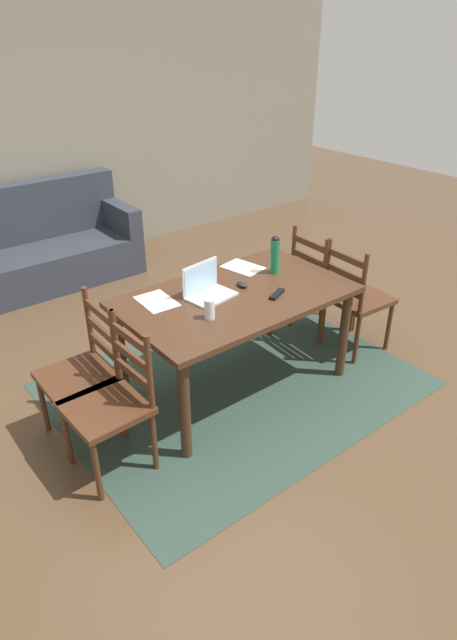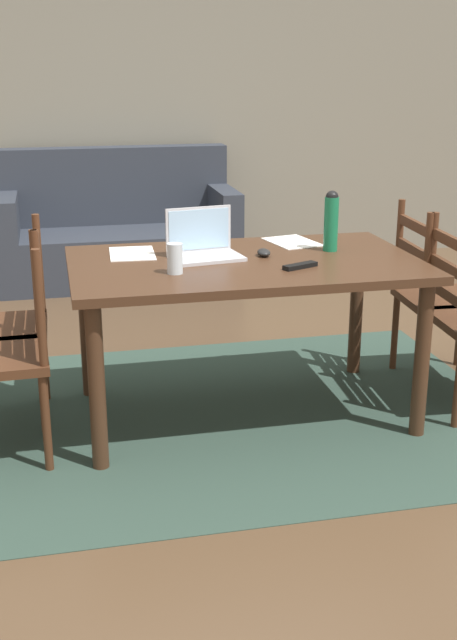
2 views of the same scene
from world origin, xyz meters
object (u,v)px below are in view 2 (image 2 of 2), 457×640
at_px(chair_left_near, 4,355).
at_px(chair_left_far, 8,327).
at_px(dining_table, 245,280).
at_px(drinking_glass, 175,259).
at_px(tv_remote, 300,266).
at_px(laptop, 203,245).
at_px(water_bottle, 331,220).
at_px(computer_mouse, 264,252).
at_px(chair_right_far, 438,298).
at_px(couch, 118,234).

xyz_separation_m(chair_left_near, chair_left_far, (0.00, 0.38, 0.00)).
distance_m(dining_table, chair_left_near, 1.13).
bearing_deg(chair_left_near, dining_table, 9.90).
relative_size(drinking_glass, tv_remote, 0.78).
distance_m(laptop, tv_remote, 0.49).
bearing_deg(chair_left_far, chair_left_near, -90.00).
xyz_separation_m(water_bottle, computer_mouse, (-0.34, -0.04, -0.13)).
bearing_deg(chair_left_far, drinking_glass, -25.67).
bearing_deg(laptop, water_bottle, -0.54).
bearing_deg(computer_mouse, chair_left_near, -163.24).
bearing_deg(chair_right_far, water_bottle, -171.89).
bearing_deg(dining_table, water_bottle, 12.91).
height_order(laptop, drinking_glass, laptop).
height_order(chair_left_far, computer_mouse, chair_left_far).
bearing_deg(chair_left_far, tv_remote, -16.48).
bearing_deg(tv_remote, dining_table, 23.56).
xyz_separation_m(water_bottle, tv_remote, (-0.24, -0.29, -0.14)).
distance_m(laptop, water_bottle, 0.63).
bearing_deg(chair_left_near, drinking_glass, 2.02).
xyz_separation_m(chair_right_far, drinking_glass, (-1.44, -0.36, 0.37)).
relative_size(dining_table, chair_left_near, 1.69).
relative_size(chair_right_far, computer_mouse, 9.50).
xyz_separation_m(couch, water_bottle, (0.80, -2.60, 0.56)).
relative_size(chair_left_near, water_bottle, 3.27).
relative_size(laptop, computer_mouse, 3.50).
distance_m(laptop, computer_mouse, 0.29).
bearing_deg(computer_mouse, dining_table, -143.95).
xyz_separation_m(couch, tv_remote, (0.56, -2.90, 0.42)).
bearing_deg(chair_right_far, drinking_glass, -166.03).
xyz_separation_m(chair_left_far, computer_mouse, (1.20, -0.13, 0.32)).
relative_size(chair_left_far, drinking_glass, 7.19).
distance_m(chair_left_near, computer_mouse, 1.27).
distance_m(dining_table, laptop, 0.25).
xyz_separation_m(couch, computer_mouse, (0.46, -2.64, 0.43)).
bearing_deg(couch, tv_remote, -79.08).
relative_size(couch, computer_mouse, 18.00).
relative_size(couch, laptop, 5.14).
relative_size(water_bottle, tv_remote, 1.71).
bearing_deg(tv_remote, chair_left_far, 50.21).
bearing_deg(chair_right_far, tv_remote, -156.45).
bearing_deg(couch, water_bottle, -72.84).
bearing_deg(chair_left_far, chair_right_far, 0.08).
bearing_deg(computer_mouse, tv_remote, -64.49).
distance_m(chair_right_far, laptop, 1.32).
xyz_separation_m(dining_table, laptop, (-0.18, 0.11, 0.15)).
bearing_deg(laptop, tv_remote, -38.35).
height_order(laptop, tv_remote, laptop).
height_order(dining_table, chair_left_near, chair_left_near).
distance_m(chair_left_far, drinking_glass, 0.90).
height_order(dining_table, chair_left_far, chair_left_far).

